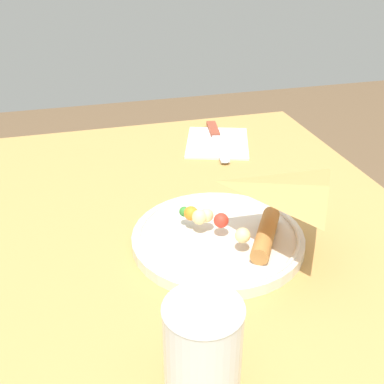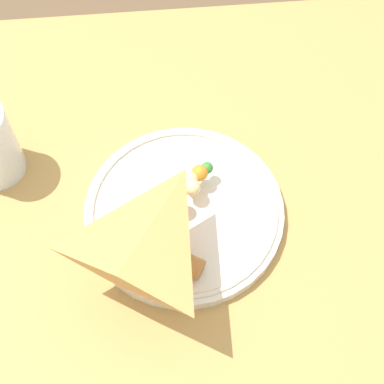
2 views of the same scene
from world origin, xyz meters
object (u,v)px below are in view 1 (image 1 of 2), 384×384
Objects in this scene: milk_glass at (203,355)px; plate_pizza at (219,235)px; dining_table at (233,365)px; butter_knife at (217,138)px; napkin_folded at (217,143)px.

plate_pizza is at bearing 158.36° from milk_glass.
milk_glass reaches higher than dining_table.
milk_glass is at bearing -9.64° from butter_knife.
dining_table is 5.06× the size of plate_pizza.
dining_table is at bearing -15.12° from napkin_folded.
milk_glass is 0.61m from napkin_folded.
dining_table is at bearing -5.48° from butter_knife.
plate_pizza reaches higher than butter_knife.
dining_table is 6.32× the size of napkin_folded.
butter_knife is (-0.58, 0.20, -0.04)m from milk_glass.
napkin_folded is at bearing 164.88° from dining_table.
napkin_folded is at bearing 160.66° from milk_glass.
dining_table is 0.21m from milk_glass.
plate_pizza is 1.25× the size of napkin_folded.
butter_knife is at bearing 160.84° from milk_glass.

